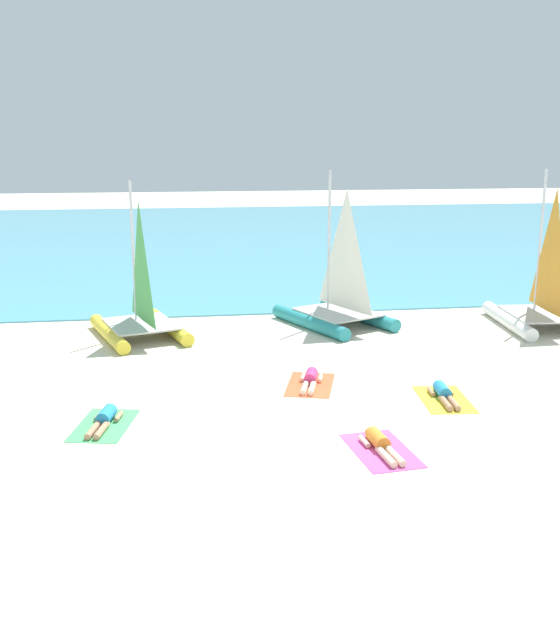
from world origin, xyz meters
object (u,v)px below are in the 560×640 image
sunbather_center_left (310,379)px  towel_rightmost (444,399)px  sailboat_white (541,305)px  sunbather_leftmost (105,419)px  sailboat_yellow (140,315)px  towel_center_left (310,385)px  towel_center_right (381,450)px  towel_leftmost (104,425)px  sunbather_rightmost (444,393)px  sunbather_center_right (380,443)px  sailboat_teal (337,303)px

sunbather_center_left → towel_rightmost: 3.28m
sailboat_white → sunbather_leftmost: 14.68m
sailboat_yellow → towel_center_left: size_ratio=2.48×
sunbather_center_left → towel_center_right: (0.64, -4.14, -0.13)m
towel_leftmost → towel_rightmost: size_ratio=1.00×
sunbather_leftmost → sunbather_rightmost: bearing=15.7°
towel_leftmost → towel_center_left: size_ratio=1.00×
sailboat_white → sunbather_center_right: sailboat_white is taller
sunbather_leftmost → towel_center_left: 5.18m
sailboat_teal → towel_center_left: (-1.93, -5.73, -0.73)m
towel_center_left → towel_center_right: (0.66, -4.08, 0.00)m
sunbather_leftmost → sunbather_center_right: 5.86m
sailboat_yellow → sunbather_center_right: (4.98, -9.14, -0.57)m
sailboat_yellow → sunbather_leftmost: (-0.49, -7.04, -0.57)m
towel_center_left → towel_rightmost: size_ratio=1.00×
sunbather_leftmost → sunbather_center_left: same height
sailboat_teal → towel_center_right: size_ratio=2.60×
towel_rightmost → sunbather_leftmost: bearing=-176.8°
sunbather_rightmost → sailboat_white: bearing=52.6°
sailboat_yellow → towel_rightmost: (7.24, -6.61, -0.70)m
towel_leftmost → sunbather_rightmost: (7.74, 0.56, 0.13)m
sailboat_teal → sunbather_center_right: 9.85m
towel_center_left → sunbather_center_left: 0.14m
towel_leftmost → towel_rightmost: bearing=3.7°
sailboat_yellow → towel_center_right: sailboat_yellow is taller
sunbather_center_left → sunbather_rightmost: same height
sunbather_center_right → sunbather_rightmost: size_ratio=1.00×
sailboat_white → sunbather_center_left: 9.48m
sailboat_yellow → towel_leftmost: bearing=-111.5°
sailboat_yellow → sunbather_rightmost: size_ratio=3.01×
sailboat_yellow → sunbather_rightmost: (7.24, -6.54, -0.57)m
sailboat_yellow → sunbather_center_left: 6.70m
sailboat_teal → towel_center_right: bearing=-121.7°
towel_center_left → sunbather_rightmost: size_ratio=1.21×
towel_center_right → sunbather_center_right: (-0.01, 0.07, 0.13)m
sailboat_white → sailboat_yellow: size_ratio=1.06×
sailboat_teal → sunbather_center_left: bearing=-133.0°
sailboat_yellow → sunbather_center_left: sailboat_yellow is taller
sunbather_rightmost → towel_rightmost: bearing=-90.0°
towel_leftmost → towel_center_right: (5.49, -2.10, 0.00)m
towel_center_right → sailboat_yellow: bearing=118.4°
sunbather_leftmost → sunbather_rightmost: size_ratio=1.00×
towel_center_left → sunbather_center_right: size_ratio=1.21×
sailboat_yellow → towel_leftmost: sailboat_yellow is taller
sunbather_leftmost → towel_rightmost: sunbather_leftmost is taller
sailboat_white → sailboat_teal: (-6.43, 1.19, -0.01)m
towel_leftmost → sunbather_leftmost: bearing=78.0°
towel_leftmost → towel_center_left: 5.21m
towel_leftmost → towel_center_left: (4.82, 1.98, 0.00)m
sailboat_white → towel_center_right: sailboat_white is taller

